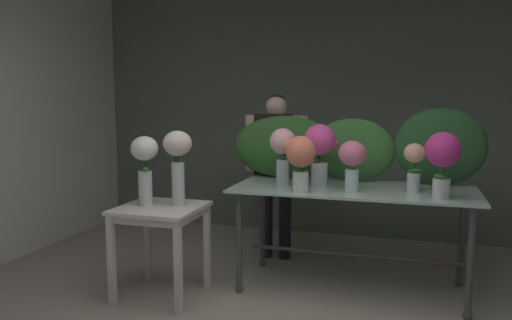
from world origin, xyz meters
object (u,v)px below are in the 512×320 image
florist (276,158)px  vase_coral_hydrangea (300,158)px  side_table_white (161,219)px  vase_rosy_stock (352,160)px  vase_peach_lilies (415,163)px  vase_cream_lisianthus_tall (178,158)px  vase_magenta_anemones (443,156)px  vase_fuchsia_snapdragons (320,148)px  vase_blush_tulips (283,150)px  vase_white_roses_tall (145,163)px  display_table_glass (353,203)px

florist → vase_coral_hydrangea: florist is taller
side_table_white → vase_rosy_stock: vase_rosy_stock is taller
vase_peach_lilies → vase_cream_lisianthus_tall: vase_cream_lisianthus_tall is taller
vase_magenta_anemones → vase_coral_hydrangea: (-1.04, -0.06, -0.04)m
vase_rosy_stock → vase_cream_lisianthus_tall: bearing=-164.7°
vase_fuchsia_snapdragons → vase_coral_hydrangea: bearing=-106.7°
florist → vase_blush_tulips: (0.25, -0.69, 0.16)m
side_table_white → florist: bearing=63.1°
side_table_white → vase_white_roses_tall: bearing=-179.8°
vase_fuchsia_snapdragons → vase_magenta_anemones: size_ratio=1.05×
florist → vase_fuchsia_snapdragons: bearing=-49.2°
vase_white_roses_tall → vase_magenta_anemones: bearing=8.7°
vase_blush_tulips → vase_coral_hydrangea: vase_blush_tulips is taller
vase_magenta_anemones → vase_peach_lilies: vase_magenta_anemones is taller
side_table_white → display_table_glass: bearing=22.5°
display_table_glass → vase_magenta_anemones: 0.84m
vase_fuchsia_snapdragons → display_table_glass: bearing=-0.4°
vase_rosy_stock → vase_peach_lilies: (0.46, 0.12, -0.02)m
vase_rosy_stock → vase_coral_hydrangea: vase_coral_hydrangea is taller
vase_peach_lilies → vase_cream_lisianthus_tall: 1.85m
side_table_white → vase_cream_lisianthus_tall: bearing=27.1°
vase_coral_hydrangea → vase_cream_lisianthus_tall: size_ratio=0.74×
side_table_white → vase_rosy_stock: bearing=16.4°
vase_fuchsia_snapdragons → vase_blush_tulips: 0.30m
vase_fuchsia_snapdragons → vase_peach_lilies: vase_fuchsia_snapdragons is taller
vase_fuchsia_snapdragons → vase_magenta_anemones: (0.95, -0.26, -0.01)m
florist → vase_peach_lilies: 1.47m
vase_peach_lilies → vase_coral_hydrangea: size_ratio=0.87×
vase_rosy_stock → vase_peach_lilies: size_ratio=1.05×
side_table_white → vase_blush_tulips: bearing=31.6°
vase_peach_lilies → vase_cream_lisianthus_tall: bearing=-164.9°
display_table_glass → vase_coral_hydrangea: vase_coral_hydrangea is taller
florist → vase_cream_lisianthus_tall: size_ratio=2.71×
side_table_white → vase_magenta_anemones: vase_magenta_anemones is taller
side_table_white → florist: 1.42m
vase_magenta_anemones → vase_rosy_stock: bearing=172.4°
florist → vase_cream_lisianthus_tall: 1.27m
vase_magenta_anemones → vase_coral_hydrangea: bearing=-176.7°
vase_magenta_anemones → vase_fuchsia_snapdragons: bearing=164.7°
display_table_glass → vase_peach_lilies: vase_peach_lilies is taller
vase_white_roses_tall → vase_fuchsia_snapdragons: bearing=25.0°
vase_peach_lilies → vase_coral_hydrangea: bearing=-162.6°
vase_blush_tulips → vase_white_roses_tall: bearing=-151.8°
vase_magenta_anemones → vase_rosy_stock: vase_magenta_anemones is taller
vase_rosy_stock → vase_fuchsia_snapdragons: bearing=149.3°
side_table_white → vase_cream_lisianthus_tall: 0.51m
side_table_white → vase_peach_lilies: vase_peach_lilies is taller
florist → vase_white_roses_tall: 1.44m
vase_fuchsia_snapdragons → vase_blush_tulips: (-0.30, -0.07, -0.02)m
vase_coral_hydrangea → vase_peach_lilies: bearing=17.4°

